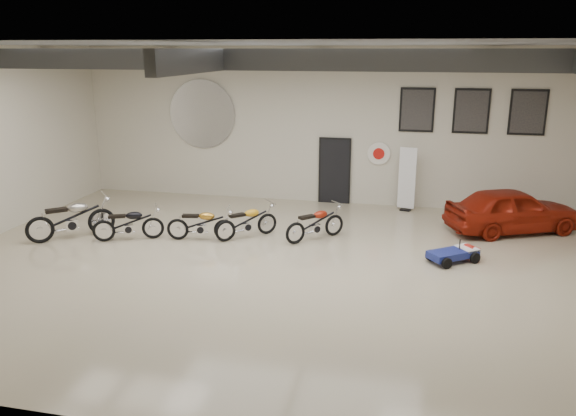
% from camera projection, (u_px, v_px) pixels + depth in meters
% --- Properties ---
extents(floor, '(16.00, 12.00, 0.01)m').
position_uv_depth(floor, '(277.00, 267.00, 13.09)').
color(floor, tan).
rests_on(floor, ground).
extents(ceiling, '(16.00, 12.00, 0.01)m').
position_uv_depth(ceiling, '(276.00, 44.00, 11.72)').
color(ceiling, slate).
rests_on(ceiling, back_wall).
extents(back_wall, '(16.00, 0.02, 5.00)m').
position_uv_depth(back_wall, '(320.00, 126.00, 18.04)').
color(back_wall, beige).
rests_on(back_wall, floor).
extents(ceiling_beams, '(15.80, 11.80, 0.32)m').
position_uv_depth(ceiling_beams, '(276.00, 56.00, 11.79)').
color(ceiling_beams, slate).
rests_on(ceiling_beams, ceiling).
extents(door, '(0.92, 0.08, 2.10)m').
position_uv_depth(door, '(335.00, 172.00, 18.28)').
color(door, black).
rests_on(door, back_wall).
extents(logo_plaque, '(2.30, 0.06, 1.16)m').
position_uv_depth(logo_plaque, '(202.00, 114.00, 18.74)').
color(logo_plaque, silver).
rests_on(logo_plaque, back_wall).
extents(poster_left, '(1.05, 0.08, 1.35)m').
position_uv_depth(poster_left, '(417.00, 110.00, 17.21)').
color(poster_left, black).
rests_on(poster_left, back_wall).
extents(poster_mid, '(1.05, 0.08, 1.35)m').
position_uv_depth(poster_mid, '(471.00, 111.00, 16.87)').
color(poster_mid, black).
rests_on(poster_mid, back_wall).
extents(poster_right, '(1.05, 0.08, 1.35)m').
position_uv_depth(poster_right, '(528.00, 112.00, 16.54)').
color(poster_right, black).
rests_on(poster_right, back_wall).
extents(oil_sign, '(0.72, 0.10, 0.72)m').
position_uv_depth(oil_sign, '(379.00, 154.00, 17.81)').
color(oil_sign, white).
rests_on(oil_sign, back_wall).
extents(banner_stand, '(0.57, 0.33, 1.96)m').
position_uv_depth(banner_stand, '(407.00, 180.00, 17.39)').
color(banner_stand, white).
rests_on(banner_stand, floor).
extents(motorcycle_silver, '(2.12, 2.00, 1.16)m').
position_uv_depth(motorcycle_silver, '(71.00, 218.00, 14.91)').
color(motorcycle_silver, silver).
rests_on(motorcycle_silver, floor).
extents(motorcycle_black, '(1.87, 1.24, 0.94)m').
position_uv_depth(motorcycle_black, '(128.00, 223.00, 14.81)').
color(motorcycle_black, silver).
rests_on(motorcycle_black, floor).
extents(motorcycle_gold, '(1.86, 0.84, 0.93)m').
position_uv_depth(motorcycle_gold, '(201.00, 223.00, 14.80)').
color(motorcycle_gold, silver).
rests_on(motorcycle_gold, floor).
extents(motorcycle_yellow, '(1.68, 1.62, 0.93)m').
position_uv_depth(motorcycle_yellow, '(246.00, 221.00, 15.01)').
color(motorcycle_yellow, silver).
rests_on(motorcycle_yellow, floor).
extents(motorcycle_red, '(1.67, 1.68, 0.94)m').
position_uv_depth(motorcycle_red, '(315.00, 223.00, 14.84)').
color(motorcycle_red, silver).
rests_on(motorcycle_red, floor).
extents(go_kart, '(1.60, 1.44, 0.54)m').
position_uv_depth(go_kart, '(457.00, 250.00, 13.39)').
color(go_kart, navy).
rests_on(go_kart, floor).
extents(vintage_car, '(2.84, 3.94, 1.25)m').
position_uv_depth(vintage_car, '(513.00, 210.00, 15.47)').
color(vintage_car, maroon).
rests_on(vintage_car, floor).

